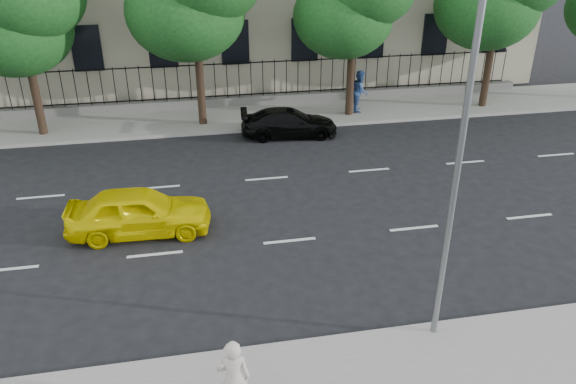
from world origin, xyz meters
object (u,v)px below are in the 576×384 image
street_light (451,121)px  woman_near (234,379)px  yellow_taxi (139,211)px  black_sedan (289,123)px

street_light → woman_near: 6.65m
street_light → yellow_taxi: street_light is taller
yellow_taxi → black_sedan: bearing=-37.3°
street_light → woman_near: street_light is taller
yellow_taxi → black_sedan: yellow_taxi is taller
yellow_taxi → woman_near: (2.12, -7.68, 0.30)m
yellow_taxi → black_sedan: size_ratio=1.03×
street_light → black_sedan: size_ratio=1.91×
yellow_taxi → woman_near: 7.97m
black_sedan → woman_near: 15.57m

